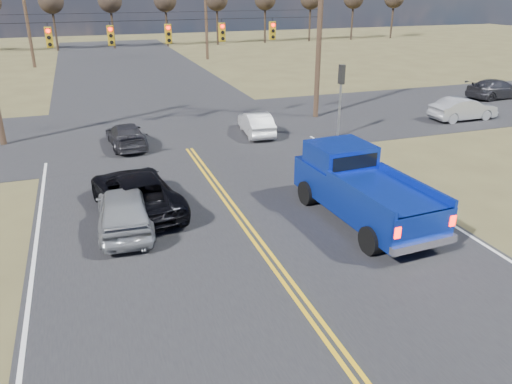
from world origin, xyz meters
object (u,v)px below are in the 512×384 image
object	(u,v)px
cross_car_east_near	(463,109)
cross_car_east_far	(497,89)
white_car_queue	(256,123)
pickup_truck	(361,189)
dgrey_car_queue	(126,135)
silver_suv	(124,208)
black_suv	(136,192)

from	to	relation	value
cross_car_east_near	cross_car_east_far	distance (m)	8.00
cross_car_east_near	cross_car_east_far	size ratio (longest dim) A/B	0.88
white_car_queue	cross_car_east_far	xyz separation A→B (m)	(19.79, 3.23, 0.06)
white_car_queue	cross_car_east_near	size ratio (longest dim) A/B	0.91
pickup_truck	cross_car_east_far	size ratio (longest dim) A/B	1.35
dgrey_car_queue	cross_car_east_far	distance (m)	27.03
pickup_truck	dgrey_car_queue	bearing A→B (deg)	117.41
white_car_queue	silver_suv	bearing A→B (deg)	55.75
pickup_truck	cross_car_east_near	world-z (taller)	pickup_truck
dgrey_car_queue	silver_suv	bearing A→B (deg)	80.26
pickup_truck	black_suv	xyz separation A→B (m)	(-7.40, 3.25, -0.40)
dgrey_car_queue	cross_car_east_near	xyz separation A→B (m)	(20.14, -1.19, 0.10)
black_suv	white_car_queue	world-z (taller)	black_suv
dgrey_car_queue	white_car_queue	bearing A→B (deg)	175.79
silver_suv	white_car_queue	xyz separation A→B (m)	(8.06, 9.54, -0.13)
pickup_truck	black_suv	bearing A→B (deg)	152.64
black_suv	cross_car_east_far	world-z (taller)	black_suv
black_suv	dgrey_car_queue	distance (m)	8.28
silver_suv	cross_car_east_near	xyz separation A→B (m)	(21.15, 8.41, -0.06)
white_car_queue	cross_car_east_far	distance (m)	20.05
silver_suv	white_car_queue	size ratio (longest dim) A/B	1.16
white_car_queue	dgrey_car_queue	size ratio (longest dim) A/B	0.93
pickup_truck	cross_car_east_far	world-z (taller)	pickup_truck
pickup_truck	dgrey_car_queue	size ratio (longest dim) A/B	1.56
silver_suv	cross_car_east_far	bearing A→B (deg)	-152.29
silver_suv	pickup_truck	bearing A→B (deg)	169.51
white_car_queue	black_suv	bearing A→B (deg)	53.45
black_suv	white_car_queue	distance (m)	11.13
pickup_truck	white_car_queue	xyz separation A→B (m)	(0.12, 11.46, -0.52)
silver_suv	cross_car_east_far	xyz separation A→B (m)	(27.85, 12.78, -0.06)
black_suv	cross_car_east_near	distance (m)	21.79
silver_suv	cross_car_east_near	bearing A→B (deg)	-155.26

